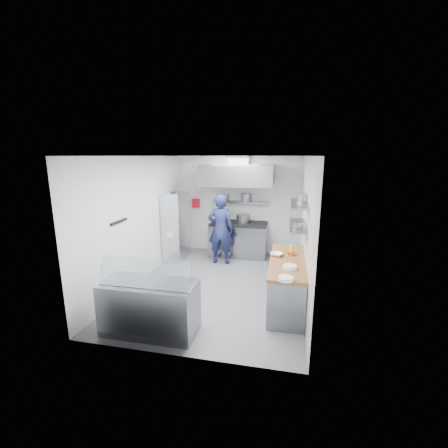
% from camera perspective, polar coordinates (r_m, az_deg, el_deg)
% --- Properties ---
extents(floor, '(5.00, 5.00, 0.00)m').
position_cam_1_polar(floor, '(6.81, -1.08, -11.43)').
color(floor, '#505052').
rests_on(floor, ground).
extents(ceiling, '(5.00, 5.00, 0.00)m').
position_cam_1_polar(ceiling, '(6.21, -1.19, 12.85)').
color(ceiling, silver).
rests_on(ceiling, wall_back).
extents(wall_back, '(3.60, 2.80, 0.02)m').
position_cam_1_polar(wall_back, '(8.77, 2.61, 3.66)').
color(wall_back, white).
rests_on(wall_back, floor).
extents(wall_front, '(3.60, 2.80, 0.02)m').
position_cam_1_polar(wall_front, '(4.07, -9.29, -7.48)').
color(wall_front, white).
rests_on(wall_front, floor).
extents(wall_left, '(2.80, 5.00, 0.02)m').
position_cam_1_polar(wall_left, '(6.99, -15.65, 0.82)').
color(wall_left, white).
rests_on(wall_left, floor).
extents(wall_right, '(2.80, 5.00, 0.02)m').
position_cam_1_polar(wall_right, '(6.21, 15.25, -0.64)').
color(wall_right, white).
rests_on(wall_right, floor).
extents(gas_range, '(1.60, 0.80, 0.90)m').
position_cam_1_polar(gas_range, '(8.58, 2.76, -3.06)').
color(gas_range, gray).
rests_on(gas_range, floor).
extents(cooktop, '(1.57, 0.78, 0.06)m').
position_cam_1_polar(cooktop, '(8.46, 2.80, 0.07)').
color(cooktop, black).
rests_on(cooktop, gas_range).
extents(stock_pot_left, '(0.25, 0.25, 0.20)m').
position_cam_1_polar(stock_pot_left, '(8.53, -0.55, 1.09)').
color(stock_pot_left, slate).
rests_on(stock_pot_left, cooktop).
extents(stock_pot_mid, '(0.38, 0.38, 0.24)m').
position_cam_1_polar(stock_pot_mid, '(8.40, 3.62, 1.01)').
color(stock_pot_mid, slate).
rests_on(stock_pot_mid, cooktop).
extents(over_range_shelf, '(1.60, 0.30, 0.04)m').
position_cam_1_polar(over_range_shelf, '(8.58, 3.10, 4.26)').
color(over_range_shelf, gray).
rests_on(over_range_shelf, wall_back).
extents(shelf_pot_a, '(0.23, 0.23, 0.18)m').
position_cam_1_polar(shelf_pot_a, '(8.84, 0.32, 5.26)').
color(shelf_pot_a, slate).
rests_on(shelf_pot_a, over_range_shelf).
extents(shelf_pot_b, '(0.28, 0.28, 0.22)m').
position_cam_1_polar(shelf_pot_b, '(8.53, 4.21, 5.08)').
color(shelf_pot_b, slate).
rests_on(shelf_pot_b, over_range_shelf).
extents(extractor_hood, '(1.90, 1.15, 0.55)m').
position_cam_1_polar(extractor_hood, '(8.09, 2.70, 9.30)').
color(extractor_hood, gray).
rests_on(extractor_hood, wall_back).
extents(hood_duct, '(0.55, 0.55, 0.24)m').
position_cam_1_polar(hood_duct, '(8.30, 2.99, 12.01)').
color(hood_duct, slate).
rests_on(hood_duct, extractor_hood).
extents(red_firebox, '(0.22, 0.10, 0.26)m').
position_cam_1_polar(red_firebox, '(9.00, -5.34, 3.99)').
color(red_firebox, red).
rests_on(red_firebox, wall_back).
extents(chef, '(0.68, 0.45, 1.85)m').
position_cam_1_polar(chef, '(7.83, -0.66, -1.01)').
color(chef, '#181D49').
rests_on(chef, floor).
extents(wire_rack, '(0.50, 0.90, 1.85)m').
position_cam_1_polar(wire_rack, '(8.29, -9.11, -0.38)').
color(wire_rack, silver).
rests_on(wire_rack, floor).
extents(rack_bin_a, '(0.15, 0.19, 0.17)m').
position_cam_1_polar(rack_bin_a, '(8.00, -10.00, -1.83)').
color(rack_bin_a, white).
rests_on(rack_bin_a, wire_rack).
extents(rack_bin_b, '(0.13, 0.16, 0.15)m').
position_cam_1_polar(rack_bin_b, '(8.03, -9.73, 1.90)').
color(rack_bin_b, yellow).
rests_on(rack_bin_b, wire_rack).
extents(rack_jar, '(0.11, 0.11, 0.18)m').
position_cam_1_polar(rack_jar, '(7.90, -9.61, 5.41)').
color(rack_jar, black).
rests_on(rack_jar, wire_rack).
extents(knife_strip, '(0.04, 0.55, 0.05)m').
position_cam_1_polar(knife_strip, '(6.18, -19.36, 0.45)').
color(knife_strip, black).
rests_on(knife_strip, wall_left).
extents(prep_counter_base, '(0.62, 2.00, 0.84)m').
position_cam_1_polar(prep_counter_base, '(5.94, 11.83, -11.07)').
color(prep_counter_base, gray).
rests_on(prep_counter_base, floor).
extents(prep_counter_top, '(0.65, 2.04, 0.06)m').
position_cam_1_polar(prep_counter_top, '(5.77, 12.03, -6.98)').
color(prep_counter_top, brown).
rests_on(prep_counter_top, prep_counter_base).
extents(plate_stack_a, '(0.24, 0.24, 0.06)m').
position_cam_1_polar(plate_stack_a, '(4.84, 11.68, -10.15)').
color(plate_stack_a, white).
rests_on(plate_stack_a, prep_counter_top).
extents(plate_stack_b, '(0.24, 0.24, 0.06)m').
position_cam_1_polar(plate_stack_b, '(5.34, 12.42, -7.99)').
color(plate_stack_b, white).
rests_on(plate_stack_b, prep_counter_top).
extents(copper_pan, '(0.14, 0.14, 0.06)m').
position_cam_1_polar(copper_pan, '(6.03, 12.69, -5.56)').
color(copper_pan, '#C77738').
rests_on(copper_pan, prep_counter_top).
extents(squeeze_bottle, '(0.06, 0.06, 0.18)m').
position_cam_1_polar(squeeze_bottle, '(6.07, 12.65, -4.81)').
color(squeeze_bottle, yellow).
rests_on(squeeze_bottle, prep_counter_top).
extents(mixing_bowl, '(0.27, 0.27, 0.06)m').
position_cam_1_polar(mixing_bowl, '(5.94, 9.92, -5.71)').
color(mixing_bowl, white).
rests_on(mixing_bowl, prep_counter_top).
extents(wall_shelf_lower, '(0.30, 1.30, 0.04)m').
position_cam_1_polar(wall_shelf_lower, '(5.89, 13.89, -0.29)').
color(wall_shelf_lower, gray).
rests_on(wall_shelf_lower, wall_right).
extents(wall_shelf_upper, '(0.30, 1.30, 0.04)m').
position_cam_1_polar(wall_shelf_upper, '(5.81, 14.11, 3.75)').
color(wall_shelf_upper, gray).
rests_on(wall_shelf_upper, wall_right).
extents(shelf_pot_c, '(0.20, 0.20, 0.10)m').
position_cam_1_polar(shelf_pot_c, '(5.65, 13.81, -0.10)').
color(shelf_pot_c, slate).
rests_on(shelf_pot_c, wall_shelf_lower).
extents(shelf_pot_d, '(0.23, 0.23, 0.14)m').
position_cam_1_polar(shelf_pot_d, '(6.08, 14.90, 4.95)').
color(shelf_pot_d, slate).
rests_on(shelf_pot_d, wall_shelf_upper).
extents(display_case, '(1.50, 0.70, 0.85)m').
position_cam_1_polar(display_case, '(5.13, -13.89, -15.14)').
color(display_case, gray).
rests_on(display_case, floor).
extents(display_glass, '(1.47, 0.19, 0.42)m').
position_cam_1_polar(display_glass, '(4.77, -14.95, -8.90)').
color(display_glass, silver).
rests_on(display_glass, display_case).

